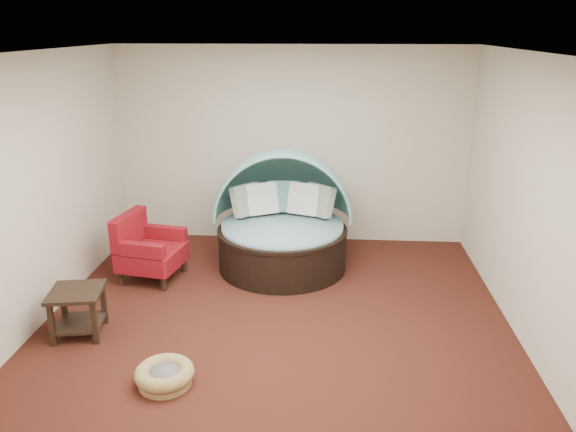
# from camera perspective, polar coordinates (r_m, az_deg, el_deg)

# --- Properties ---
(floor) EXTENTS (5.00, 5.00, 0.00)m
(floor) POSITION_cam_1_polar(r_m,az_deg,el_deg) (6.21, -1.16, -10.48)
(floor) COLOR #411C12
(floor) RESTS_ON ground
(wall_back) EXTENTS (5.00, 0.00, 5.00)m
(wall_back) POSITION_cam_1_polar(r_m,az_deg,el_deg) (8.08, 0.41, 7.10)
(wall_back) COLOR beige
(wall_back) RESTS_ON floor
(wall_front) EXTENTS (5.00, 0.00, 5.00)m
(wall_front) POSITION_cam_1_polar(r_m,az_deg,el_deg) (3.36, -5.30, -10.39)
(wall_front) COLOR beige
(wall_front) RESTS_ON floor
(wall_left) EXTENTS (0.00, 5.00, 5.00)m
(wall_left) POSITION_cam_1_polar(r_m,az_deg,el_deg) (6.39, -24.19, 2.28)
(wall_left) COLOR beige
(wall_left) RESTS_ON floor
(wall_right) EXTENTS (0.00, 5.00, 5.00)m
(wall_right) POSITION_cam_1_polar(r_m,az_deg,el_deg) (5.98, 23.37, 1.32)
(wall_right) COLOR beige
(wall_right) RESTS_ON floor
(ceiling) EXTENTS (5.00, 5.00, 0.00)m
(ceiling) POSITION_cam_1_polar(r_m,az_deg,el_deg) (5.42, -1.36, 16.29)
(ceiling) COLOR white
(ceiling) RESTS_ON wall_back
(canopy_daybed) EXTENTS (1.87, 1.78, 1.54)m
(canopy_daybed) POSITION_cam_1_polar(r_m,az_deg,el_deg) (7.30, -0.56, 0.24)
(canopy_daybed) COLOR black
(canopy_daybed) RESTS_ON floor
(pet_basket) EXTENTS (0.70, 0.70, 0.18)m
(pet_basket) POSITION_cam_1_polar(r_m,az_deg,el_deg) (5.29, -12.42, -15.49)
(pet_basket) COLOR olive
(pet_basket) RESTS_ON floor
(red_armchair) EXTENTS (0.84, 0.84, 0.84)m
(red_armchair) POSITION_cam_1_polar(r_m,az_deg,el_deg) (7.23, -14.08, -3.29)
(red_armchair) COLOR black
(red_armchair) RESTS_ON floor
(side_table) EXTENTS (0.59, 0.59, 0.50)m
(side_table) POSITION_cam_1_polar(r_m,az_deg,el_deg) (6.19, -20.58, -8.55)
(side_table) COLOR black
(side_table) RESTS_ON floor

